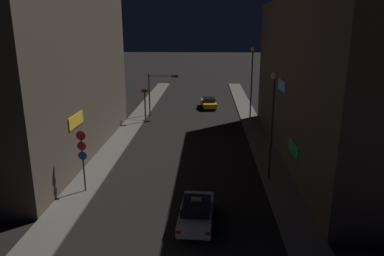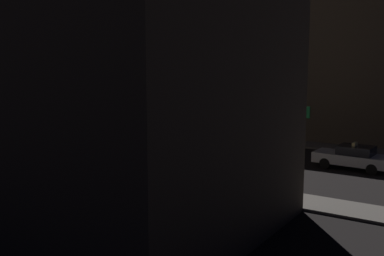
{
  "view_description": "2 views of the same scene",
  "coord_description": "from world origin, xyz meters",
  "px_view_note": "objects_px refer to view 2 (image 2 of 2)",
  "views": [
    {
      "loc": [
        1.7,
        -11.46,
        10.77
      ],
      "look_at": [
        0.28,
        20.94,
        1.65
      ],
      "focal_mm": 33.69,
      "sensor_mm": 36.0,
      "label": 1
    },
    {
      "loc": [
        -27.49,
        -0.23,
        6.8
      ],
      "look_at": [
        0.45,
        17.74,
        1.66
      ],
      "focal_mm": 44.87,
      "sensor_mm": 36.0,
      "label": 2
    }
  ],
  "objects_px": {
    "traffic_light_left_kerb": "(17,109)",
    "street_lamp_near_block": "(289,73)",
    "street_lamp_far_block": "(110,65)",
    "far_car": "(28,119)",
    "traffic_light_overhead": "(4,93)",
    "sign_pole_left": "(241,137)",
    "taxi": "(353,157)"
  },
  "relations": [
    {
      "from": "sign_pole_left",
      "to": "traffic_light_overhead",
      "type": "bearing_deg",
      "value": 83.91
    },
    {
      "from": "traffic_light_overhead",
      "to": "sign_pole_left",
      "type": "height_order",
      "value": "traffic_light_overhead"
    },
    {
      "from": "street_lamp_far_block",
      "to": "far_car",
      "type": "bearing_deg",
      "value": 129.38
    },
    {
      "from": "traffic_light_left_kerb",
      "to": "street_lamp_far_block",
      "type": "relative_size",
      "value": 0.47
    },
    {
      "from": "traffic_light_left_kerb",
      "to": "street_lamp_far_block",
      "type": "distance_m",
      "value": 12.89
    },
    {
      "from": "taxi",
      "to": "street_lamp_near_block",
      "type": "bearing_deg",
      "value": 50.59
    },
    {
      "from": "far_car",
      "to": "traffic_light_left_kerb",
      "type": "bearing_deg",
      "value": -131.84
    },
    {
      "from": "traffic_light_left_kerb",
      "to": "street_lamp_near_block",
      "type": "height_order",
      "value": "street_lamp_near_block"
    },
    {
      "from": "street_lamp_far_block",
      "to": "sign_pole_left",
      "type": "bearing_deg",
      "value": -122.81
    },
    {
      "from": "traffic_light_overhead",
      "to": "street_lamp_far_block",
      "type": "distance_m",
      "value": 11.23
    },
    {
      "from": "taxi",
      "to": "street_lamp_far_block",
      "type": "distance_m",
      "value": 25.46
    },
    {
      "from": "traffic_light_overhead",
      "to": "far_car",
      "type": "bearing_deg",
      "value": 39.64
    },
    {
      "from": "traffic_light_overhead",
      "to": "traffic_light_left_kerb",
      "type": "xyz_separation_m",
      "value": [
        -1.37,
        -3.26,
        -0.95
      ]
    },
    {
      "from": "traffic_light_left_kerb",
      "to": "traffic_light_overhead",
      "type": "bearing_deg",
      "value": 67.25
    },
    {
      "from": "far_car",
      "to": "traffic_light_overhead",
      "type": "distance_m",
      "value": 8.37
    },
    {
      "from": "traffic_light_left_kerb",
      "to": "street_lamp_far_block",
      "type": "height_order",
      "value": "street_lamp_far_block"
    },
    {
      "from": "street_lamp_near_block",
      "to": "far_car",
      "type": "bearing_deg",
      "value": 100.12
    },
    {
      "from": "traffic_light_overhead",
      "to": "traffic_light_left_kerb",
      "type": "bearing_deg",
      "value": -112.75
    },
    {
      "from": "traffic_light_overhead",
      "to": "traffic_light_left_kerb",
      "type": "height_order",
      "value": "traffic_light_overhead"
    },
    {
      "from": "street_lamp_near_block",
      "to": "traffic_light_left_kerb",
      "type": "bearing_deg",
      "value": 126.16
    },
    {
      "from": "far_car",
      "to": "traffic_light_left_kerb",
      "type": "distance_m",
      "value": 11.25
    },
    {
      "from": "traffic_light_overhead",
      "to": "street_lamp_far_block",
      "type": "relative_size",
      "value": 0.62
    },
    {
      "from": "traffic_light_overhead",
      "to": "sign_pole_left",
      "type": "distance_m",
      "value": 21.91
    },
    {
      "from": "street_lamp_far_block",
      "to": "taxi",
      "type": "bearing_deg",
      "value": -103.24
    },
    {
      "from": "far_car",
      "to": "street_lamp_near_block",
      "type": "distance_m",
      "value": 25.05
    },
    {
      "from": "taxi",
      "to": "street_lamp_far_block",
      "type": "xyz_separation_m",
      "value": [
        5.72,
        24.29,
        5.06
      ]
    },
    {
      "from": "street_lamp_far_block",
      "to": "street_lamp_near_block",
      "type": "bearing_deg",
      "value": -92.11
    },
    {
      "from": "far_car",
      "to": "street_lamp_far_block",
      "type": "height_order",
      "value": "street_lamp_far_block"
    },
    {
      "from": "far_car",
      "to": "traffic_light_left_kerb",
      "type": "xyz_separation_m",
      "value": [
        -7.37,
        -8.23,
        2.11
      ]
    },
    {
      "from": "traffic_light_left_kerb",
      "to": "sign_pole_left",
      "type": "relative_size",
      "value": 0.95
    },
    {
      "from": "taxi",
      "to": "street_lamp_far_block",
      "type": "height_order",
      "value": "street_lamp_far_block"
    },
    {
      "from": "far_car",
      "to": "sign_pole_left",
      "type": "distance_m",
      "value": 28.06
    }
  ]
}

